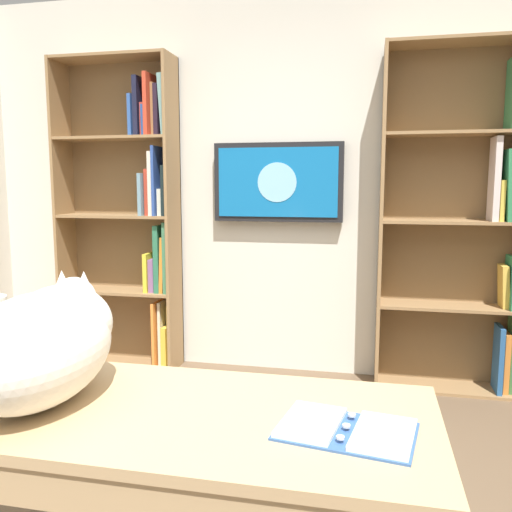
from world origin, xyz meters
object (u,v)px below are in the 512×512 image
Objects in this scene: wall_mounted_tv at (278,182)px; cat at (46,341)px; desk at (135,445)px; bookshelf_left at (475,217)px; open_binder at (346,429)px; bookshelf_right at (133,213)px.

wall_mounted_tv is 1.33× the size of cat.
wall_mounted_tv reaches higher than desk.
bookshelf_left is 2.46× the size of wall_mounted_tv.
desk is at bearing 61.52° from bookshelf_left.
cat is at bearing -2.27° from open_binder.
bookshelf_right is 1.09m from wall_mounted_tv.
bookshelf_left is at bearing -179.97° from bookshelf_right.
bookshelf_right is at bearing -65.08° from desk.
bookshelf_right reaches higher than bookshelf_left.
open_binder reaches higher than desk.
cat is (1.53, 2.32, -0.23)m from bookshelf_left.
bookshelf_right is (2.35, 0.00, -0.00)m from bookshelf_left.
cat reaches higher than open_binder.
bookshelf_right is at bearing 0.03° from bookshelf_left.
desk is 0.59m from open_binder.
bookshelf_left reaches higher than cat.
bookshelf_left is 3.26× the size of cat.
desk is at bearing -1.80° from open_binder.
open_binder is at bearing 177.73° from cat.
open_binder is (0.69, 2.35, -0.39)m from bookshelf_left.
cat reaches higher than desk.
open_binder is at bearing 125.19° from bookshelf_right.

